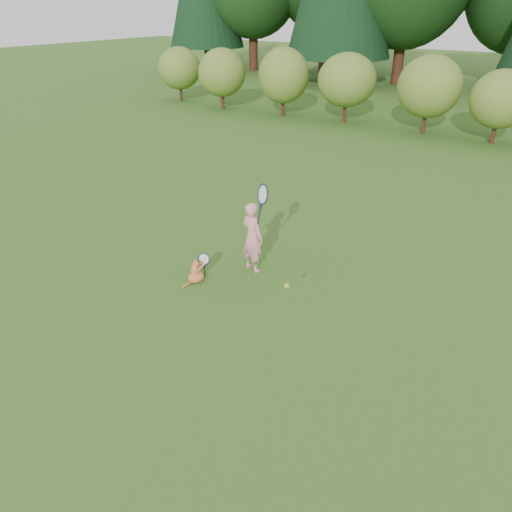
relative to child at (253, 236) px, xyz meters
The scene contains 5 objects.
ground 1.63m from the child, 77.70° to the right, with size 100.00×100.00×0.00m, color #2A5818.
shrub_row 11.58m from the child, 88.44° to the left, with size 28.00×3.00×2.80m, color #536B21, non-canonical shape.
child is the anchor object (origin of this frame).
cat 1.17m from the child, 122.11° to the right, with size 0.42×0.62×0.57m.
tennis_ball 2.11m from the child, 41.98° to the right, with size 0.07×0.07×0.07m.
Camera 1 is at (4.30, -5.15, 4.41)m, focal length 35.00 mm.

